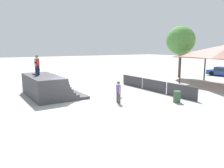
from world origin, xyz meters
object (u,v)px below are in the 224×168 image
object	(u,v)px
parked_car_blue	(223,72)
skateboard_on_ground	(120,98)
trash_bin	(177,97)
skateboard_on_deck	(34,74)
bystander_walking	(118,90)
skater_on_deck	(37,64)
tree_beside_pavilion	(181,40)

from	to	relation	value
parked_car_blue	skateboard_on_ground	bearing A→B (deg)	-87.61
parked_car_blue	trash_bin	bearing A→B (deg)	-76.05
skateboard_on_deck	bystander_walking	size ratio (longest dim) A/B	0.49
skater_on_deck	skateboard_on_ground	size ratio (longest dim) A/B	2.13
bystander_walking	skateboard_on_ground	bearing A→B (deg)	-24.33
tree_beside_pavilion	trash_bin	size ratio (longest dim) A/B	7.94
tree_beside_pavilion	bystander_walking	bearing A→B (deg)	-64.69
bystander_walking	trash_bin	size ratio (longest dim) A/B	1.88
tree_beside_pavilion	parked_car_blue	xyz separation A→B (m)	(2.47, 6.23, -4.28)
skater_on_deck	trash_bin	size ratio (longest dim) A/B	1.95
skateboard_on_ground	tree_beside_pavilion	bearing A→B (deg)	171.27
skater_on_deck	tree_beside_pavilion	world-z (taller)	tree_beside_pavilion
trash_bin	tree_beside_pavilion	bearing A→B (deg)	129.97
skateboard_on_ground	parked_car_blue	distance (m)	20.22
skateboard_on_deck	trash_bin	distance (m)	11.61
skater_on_deck	skateboard_on_ground	distance (m)	7.25
skateboard_on_ground	trash_bin	xyz separation A→B (m)	(3.23, 2.88, 0.37)
skater_on_deck	bystander_walking	xyz separation A→B (m)	(5.44, 4.31, -1.75)
bystander_walking	tree_beside_pavilion	distance (m)	16.52
skater_on_deck	skateboard_on_deck	size ratio (longest dim) A/B	2.12
skater_on_deck	tree_beside_pavilion	distance (m)	19.00
trash_bin	skater_on_deck	bearing A→B (deg)	-133.76
bystander_walking	tree_beside_pavilion	bearing A→B (deg)	-50.65
skater_on_deck	bystander_walking	world-z (taller)	skater_on_deck
skateboard_on_ground	trash_bin	bearing A→B (deg)	99.84
skateboard_on_ground	tree_beside_pavilion	world-z (taller)	tree_beside_pavilion
skater_on_deck	skateboard_on_ground	xyz separation A→B (m)	(4.42, 5.11, -2.63)
skater_on_deck	skateboard_on_deck	bearing A→B (deg)	-124.25
trash_bin	parked_car_blue	xyz separation A→B (m)	(-6.60, 17.06, 0.18)
skateboard_on_deck	skateboard_on_ground	distance (m)	7.42
skater_on_deck	trash_bin	bearing A→B (deg)	85.47
skateboard_on_deck	parked_car_blue	size ratio (longest dim) A/B	0.18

